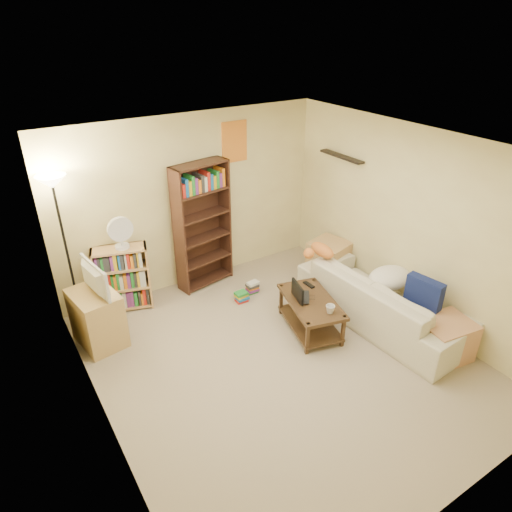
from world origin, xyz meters
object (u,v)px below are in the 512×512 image
at_px(desk_fan, 121,232).
at_px(coffee_table, 311,310).
at_px(short_bookshelf, 123,278).
at_px(sofa, 382,299).
at_px(mug, 330,309).
at_px(television, 90,280).
at_px(tall_bookshelf, 203,223).
at_px(laptop, 308,298).
at_px(floor_lamp, 58,209).
at_px(end_cabinet, 444,340).
at_px(tv_stand, 97,318).
at_px(side_table, 329,260).
at_px(tabby_cat, 320,251).

bearing_deg(desk_fan, coffee_table, -43.97).
bearing_deg(short_bookshelf, desk_fan, -24.26).
xyz_separation_m(sofa, mug, (-0.87, 0.03, 0.16)).
relative_size(television, tall_bookshelf, 0.36).
relative_size(laptop, floor_lamp, 0.18).
bearing_deg(desk_fan, television, -137.45).
bearing_deg(tall_bookshelf, television, -172.12).
bearing_deg(end_cabinet, laptop, 127.13).
relative_size(tv_stand, side_table, 1.18).
relative_size(tv_stand, floor_lamp, 0.35).
bearing_deg(coffee_table, mug, -72.80).
relative_size(laptop, tv_stand, 0.52).
xyz_separation_m(sofa, tabby_cat, (-0.35, 0.88, 0.43)).
height_order(sofa, end_cabinet, sofa).
distance_m(sofa, mug, 0.89).
height_order(laptop, short_bookshelf, short_bookshelf).
distance_m(laptop, desk_fan, 2.53).
bearing_deg(tv_stand, desk_fan, 33.85).
height_order(coffee_table, mug, mug).
bearing_deg(short_bookshelf, tabby_cat, -10.92).
xyz_separation_m(television, end_cabinet, (3.35, -2.47, -0.66)).
distance_m(television, desk_fan, 0.82).
bearing_deg(sofa, short_bookshelf, 48.67).
distance_m(mug, television, 2.86).
bearing_deg(desk_fan, short_bookshelf, 138.77).
xyz_separation_m(sofa, tall_bookshelf, (-1.49, 2.13, 0.64)).
distance_m(coffee_table, tall_bookshelf, 2.00).
xyz_separation_m(tabby_cat, floor_lamp, (-3.00, 1.26, 0.84)).
distance_m(side_table, end_cabinet, 2.16).
relative_size(tabby_cat, short_bookshelf, 0.58).
xyz_separation_m(tabby_cat, tv_stand, (-2.90, 0.69, -0.42)).
distance_m(tv_stand, short_bookshelf, 0.78).
distance_m(laptop, end_cabinet, 1.68).
distance_m(tv_stand, floor_lamp, 1.38).
bearing_deg(floor_lamp, tall_bookshelf, 0.00).
relative_size(tabby_cat, television, 0.79).
xyz_separation_m(sofa, floor_lamp, (-3.35, 2.13, 1.27)).
distance_m(tabby_cat, mug, 1.03).
bearing_deg(coffee_table, floor_lamp, 158.82).
xyz_separation_m(mug, end_cabinet, (0.97, -0.93, -0.25)).
bearing_deg(television, short_bookshelf, -51.12).
height_order(coffee_table, tall_bookshelf, tall_bookshelf).
bearing_deg(side_table, desk_fan, 163.52).
bearing_deg(mug, television, 147.12).
height_order(tall_bookshelf, desk_fan, tall_bookshelf).
bearing_deg(short_bookshelf, tall_bookshelf, 16.97).
relative_size(tall_bookshelf, side_table, 3.11).
xyz_separation_m(floor_lamp, end_cabinet, (3.45, -3.04, -1.36)).
bearing_deg(end_cabinet, television, 143.58).
relative_size(sofa, mug, 16.67).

